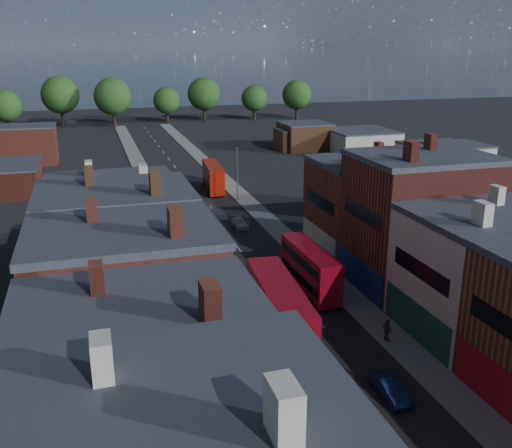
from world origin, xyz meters
TOP-DOWN VIEW (x-y plane):
  - pavement_west at (-6.50, 50.00)m, footprint 3.00×200.00m
  - pavement_east at (6.50, 50.00)m, footprint 3.00×200.00m
  - lamp_post_2 at (-5.20, 30.00)m, footprint 0.25×0.70m
  - lamp_post_3 at (5.20, 60.00)m, footprint 0.25×0.70m
  - bus_0 at (-2.69, 17.08)m, footprint 3.76×12.22m
  - bus_1 at (3.50, 26.31)m, footprint 2.65×9.97m
  - bus_2 at (3.08, 67.15)m, footprint 3.17×10.24m
  - car_1 at (2.24, 8.59)m, footprint 1.33×3.77m
  - car_2 at (-1.86, 52.46)m, footprint 2.25×4.67m
  - car_3 at (2.21, 47.39)m, footprint 1.68×3.98m
  - ped_3 at (5.69, 15.28)m, footprint 0.68×1.14m

SIDE VIEW (x-z plane):
  - pavement_west at x=-6.50m, z-range 0.00..0.12m
  - pavement_east at x=6.50m, z-range 0.00..0.12m
  - car_3 at x=2.21m, z-range 0.00..1.14m
  - car_1 at x=2.24m, z-range 0.00..1.24m
  - car_2 at x=-1.86m, z-range 0.00..1.28m
  - ped_3 at x=5.69m, z-range 0.12..1.94m
  - bus_1 at x=3.50m, z-range 0.17..4.46m
  - bus_2 at x=3.08m, z-range 0.17..4.53m
  - bus_0 at x=-2.69m, z-range 0.21..5.40m
  - lamp_post_2 at x=-5.20m, z-range 0.64..8.77m
  - lamp_post_3 at x=5.20m, z-range 0.64..8.77m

